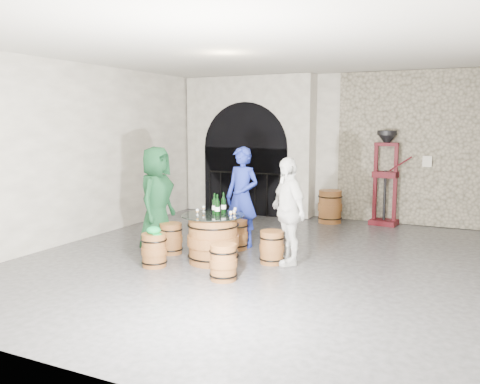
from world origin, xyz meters
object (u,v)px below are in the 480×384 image
at_px(wine_bottle_center, 217,207).
at_px(wine_bottle_right, 223,205).
at_px(barrel_stool_near_right, 223,262).
at_px(barrel_stool_left, 171,239).
at_px(barrel_stool_right, 272,247).
at_px(side_barrel, 330,207).
at_px(barrel_table, 213,239).
at_px(wine_bottle_left, 215,206).
at_px(person_white, 288,211).
at_px(person_blue, 242,197).
at_px(corking_press, 386,170).
at_px(person_green, 156,199).
at_px(barrel_stool_near_left, 154,250).
at_px(barrel_stool_far, 237,235).

distance_m(wine_bottle_center, wine_bottle_right, 0.22).
bearing_deg(barrel_stool_near_right, barrel_stool_left, 148.61).
relative_size(barrel_stool_right, side_barrel, 0.72).
relative_size(barrel_table, wine_bottle_left, 2.97).
relative_size(person_white, wine_bottle_left, 5.02).
distance_m(person_blue, corking_press, 3.54).
height_order(wine_bottle_left, corking_press, corking_press).
relative_size(barrel_table, barrel_stool_left, 1.91).
bearing_deg(person_white, wine_bottle_left, -117.35).
bearing_deg(person_blue, person_green, -131.67).
bearing_deg(person_white, person_blue, -168.91).
distance_m(barrel_stool_near_left, side_barrel, 4.63).
height_order(barrel_stool_near_right, corking_press, corking_press).
bearing_deg(barrel_stool_left, wine_bottle_right, 1.47).
distance_m(barrel_stool_left, person_white, 2.03).
relative_size(barrel_stool_right, barrel_stool_near_left, 1.00).
height_order(barrel_stool_right, barrel_stool_near_right, same).
bearing_deg(barrel_stool_far, corking_press, 59.88).
height_order(wine_bottle_center, corking_press, corking_press).
height_order(barrel_stool_right, wine_bottle_right, wine_bottle_right).
bearing_deg(wine_bottle_center, person_white, 25.96).
relative_size(barrel_stool_far, wine_bottle_right, 1.55).
bearing_deg(wine_bottle_center, barrel_stool_near_left, -144.35).
xyz_separation_m(barrel_table, barrel_stool_far, (-0.04, 0.90, -0.12)).
relative_size(barrel_stool_right, person_white, 0.31).
bearing_deg(side_barrel, barrel_table, -100.96).
bearing_deg(side_barrel, barrel_stool_near_right, -92.39).
relative_size(barrel_stool_left, barrel_stool_right, 1.00).
height_order(barrel_stool_near_right, person_green, person_green).
bearing_deg(barrel_stool_left, barrel_stool_right, 6.07).
height_order(wine_bottle_center, wine_bottle_right, same).
bearing_deg(barrel_stool_near_left, person_white, 30.54).
bearing_deg(corking_press, side_barrel, -159.55).
bearing_deg(barrel_stool_near_left, barrel_stool_left, 104.97).
height_order(barrel_stool_near_left, person_white, person_white).
xyz_separation_m(wine_bottle_center, wine_bottle_right, (-0.01, 0.22, 0.00)).
relative_size(person_green, person_blue, 1.01).
distance_m(wine_bottle_right, side_barrel, 3.73).
bearing_deg(wine_bottle_left, barrel_table, -82.69).
bearing_deg(wine_bottle_right, barrel_stool_left, -178.53).
relative_size(barrel_stool_near_left, person_blue, 0.29).
height_order(barrel_stool_near_right, wine_bottle_center, wine_bottle_center).
relative_size(barrel_stool_left, wine_bottle_left, 1.55).
height_order(person_blue, wine_bottle_center, person_blue).
distance_m(barrel_stool_right, person_blue, 1.33).
xyz_separation_m(wine_bottle_center, corking_press, (1.73, 4.14, 0.27)).
distance_m(barrel_stool_left, barrel_stool_near_right, 1.68).
relative_size(barrel_stool_near_right, wine_bottle_left, 1.55).
relative_size(barrel_stool_far, person_green, 0.29).
xyz_separation_m(barrel_stool_left, corking_press, (2.71, 3.95, 0.90)).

